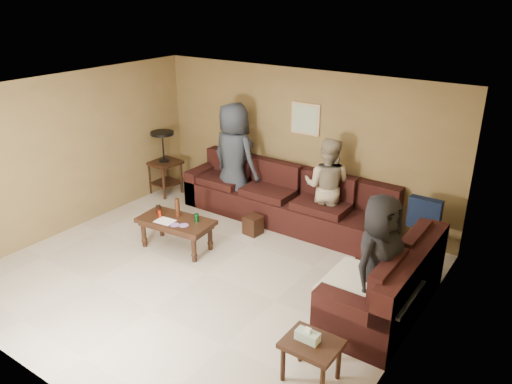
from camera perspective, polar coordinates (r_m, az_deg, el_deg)
room at (r=6.35m, az=-6.25°, el=3.60°), size 5.60×5.50×2.50m
sectional_sofa at (r=7.60m, az=6.39°, el=-4.05°), size 4.65×2.90×0.97m
coffee_table at (r=7.58m, az=-9.14°, el=-3.61°), size 1.19×0.68×0.76m
end_table_left at (r=9.57m, az=-10.45°, el=3.43°), size 0.59×0.59×1.22m
side_table_right at (r=5.20m, az=6.30°, el=-17.18°), size 0.56×0.46×0.61m
waste_bin at (r=8.02m, az=-0.33°, el=-3.79°), size 0.28×0.28×0.31m
wall_art at (r=8.24m, az=5.67°, el=8.32°), size 0.52×0.04×0.52m
person_left at (r=8.62m, az=-2.52°, el=3.93°), size 1.01×0.73×1.92m
person_middle at (r=7.89m, az=8.13°, el=0.62°), size 0.86×0.71×1.59m
person_right at (r=5.89m, az=13.75°, el=-7.69°), size 0.65×0.87×1.62m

